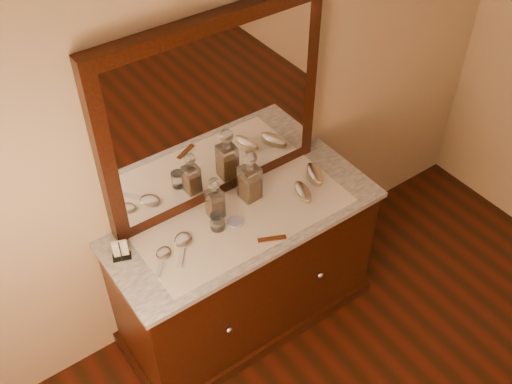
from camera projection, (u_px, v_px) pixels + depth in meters
dresser_cabinet at (246, 272)px, 3.35m from camera, size 1.40×0.55×0.82m
dresser_plinth at (246, 311)px, 3.60m from camera, size 1.46×0.59×0.08m
knob_left at (229, 330)px, 3.03m from camera, size 0.04×0.04×0.04m
knob_right at (320, 275)px, 3.28m from camera, size 0.04×0.04×0.04m
marble_top at (245, 219)px, 3.06m from camera, size 1.44×0.59×0.03m
mirror_frame at (214, 113)px, 2.85m from camera, size 1.20×0.08×1.00m
mirror_glass at (218, 117)px, 2.83m from camera, size 1.06×0.01×0.86m
lace_runner at (247, 219)px, 3.03m from camera, size 1.10×0.45×0.00m
pin_dish at (235, 222)px, 3.00m from camera, size 0.10×0.10×0.01m
comb at (272, 239)px, 2.93m from camera, size 0.14×0.08×0.01m
napkin_rack at (120, 250)px, 2.82m from camera, size 0.10×0.08×0.13m
decanter_left at (215, 202)px, 2.98m from camera, size 0.08×0.08×0.25m
decanter_right at (250, 180)px, 3.07m from camera, size 0.10×0.10×0.31m
brush_near at (303, 192)px, 3.14m from camera, size 0.11×0.18×0.04m
brush_far at (315, 174)px, 3.24m from camera, size 0.13×0.19×0.05m
hand_mirror_outer at (163, 256)px, 2.84m from camera, size 0.16×0.17×0.02m
hand_mirror_inner at (183, 243)px, 2.90m from camera, size 0.18×0.21×0.02m
tumblers at (217, 222)px, 2.96m from camera, size 0.08×0.08×0.08m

